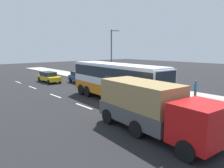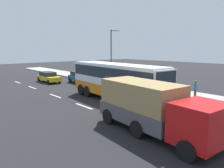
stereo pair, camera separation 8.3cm
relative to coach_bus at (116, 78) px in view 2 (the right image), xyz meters
name	(u,v)px [view 2 (the right image)]	position (x,y,z in m)	size (l,w,h in m)	color
ground_plane	(116,105)	(1.18, -1.08, -2.15)	(120.00, 120.00, 0.00)	black
sidewalk_curb	(170,92)	(1.18, 6.94, -2.08)	(80.00, 4.00, 0.15)	#A8A399
lane_centreline	(82,106)	(-0.75, -3.31, -2.15)	(40.12, 0.16, 0.01)	white
coach_bus	(116,78)	(0.00, 0.00, 0.00)	(11.40, 3.23, 3.48)	orange
cargo_truck	(153,107)	(6.94, -3.49, -0.59)	(7.83, 3.20, 2.88)	red
car_blue_saloon	(80,77)	(-11.36, 3.28, -1.32)	(4.12, 2.11, 1.60)	#194799
car_yellow_taxi	(48,77)	(-14.91, 0.20, -1.36)	(4.83, 1.94, 1.50)	gold
pedestrian_near_curb	(195,88)	(4.67, 5.88, -0.98)	(0.32, 0.32, 1.76)	brown
street_lamp	(112,54)	(-6.73, 5.36, 2.04)	(1.57, 0.24, 7.10)	#47474C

